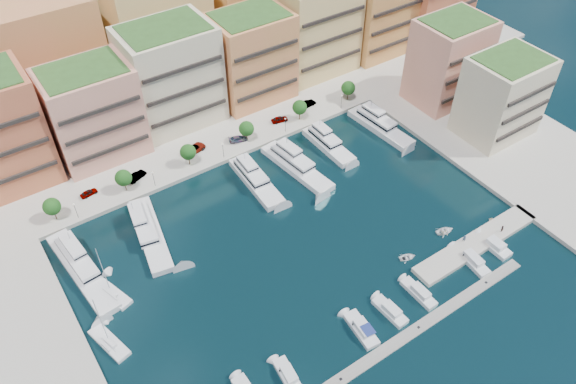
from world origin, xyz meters
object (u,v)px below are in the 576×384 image
Objects in this scene: tree_1 at (123,178)px; cruiser_5 at (390,311)px; cruiser_2 at (288,376)px; car_2 at (194,149)px; cruiser_4 at (362,329)px; cruiser_8 at (471,260)px; yacht_6 at (379,125)px; cruiser_9 at (494,246)px; sailboat_1 at (110,343)px; lamppost_4 at (342,100)px; tender_0 at (407,257)px; tree_0 at (52,207)px; tender_3 at (491,219)px; tree_3 at (246,129)px; tree_4 at (300,107)px; tender_1 at (445,233)px; sailboat_2 at (111,293)px; car_0 at (89,193)px; yacht_0 at (80,267)px; car_1 at (137,176)px; tree_5 at (348,88)px; lamppost_3 at (285,123)px; person_0 at (464,238)px; car_4 at (280,119)px; yacht_3 at (254,178)px; lamppost_0 at (75,208)px; car_3 at (238,139)px; person_1 at (502,229)px; tender_2 at (445,231)px; lamppost_2 at (223,148)px; yacht_5 at (327,143)px; cruiser_6 at (419,293)px; yacht_4 at (295,165)px; lamppost_1 at (153,176)px; tree_2 at (188,152)px.

cruiser_5 is (27.91, -58.08, -4.20)m from tree_1.
cruiser_2 is 63.36m from car_2.
cruiser_4 reaches higher than cruiser_8.
yacht_6 reaches higher than cruiser_9.
cruiser_4 is 45.23m from sailboat_1.
tender_0 is (-20.33, -47.88, -3.46)m from lamppost_4.
cruiser_5 is at bearing -52.91° from tree_0.
lamppost_4 is 3.11× the size of tender_3.
tree_3 is 16.00m from tree_4.
tree_1 is 3.26× the size of tender_1.
sailboat_2 is 1.00× the size of sailboat_1.
cruiser_5 is at bearing -158.15° from car_0.
tree_0 is at bearing 31.29° from tender_1.
yacht_0 is 5.22× the size of car_1.
tree_5 is at bearing 23.10° from sailboat_1.
tree_4 is 72.46m from cruiser_2.
lamppost_3 is 0.56× the size of cruiser_5.
person_0 is (-8.18, -51.54, -1.93)m from lamppost_4.
car_4 is at bearing 156.96° from tree_4.
car_4 is at bearing 142.22° from yacht_6.
lamppost_3 is 0.17× the size of yacht_0.
yacht_3 reaches higher than cruiser_5.
lamppost_4 is 56.68m from car_1.
lamppost_0 is 0.88× the size of car_3.
person_1 reaches higher than tender_1.
yacht_3 is (38.00, -10.86, -2.62)m from lamppost_0.
tender_0 is 12.78m from person_0.
tender_2 is 2.24× the size of person_0.
lamppost_2 is 41.12m from yacht_6.
yacht_5 is (23.88, -9.81, -2.62)m from lamppost_2.
tree_5 is 0.71× the size of cruiser_6.
tree_0 is at bearing 180.00° from tree_4.
lamppost_3 reaches higher than person_0.
cruiser_2 is at bearing -73.17° from lamppost_0.
lamppost_2 is 0.19× the size of yacht_4.
lamppost_4 is 77.60m from yacht_0.
car_4 is (60.94, 36.98, 1.43)m from sailboat_1.
car_4 is at bearing -111.87° from car_1.
cruiser_4 is 62.84m from car_1.
lamppost_1 reaches higher than car_1.
tree_1 and tree_3 have the same top height.
tree_2 is at bearing 12.93° from tender_1.
lamppost_0 is 0.87× the size of car_1.
lamppost_1 is 1.07× the size of car_0.
car_2 is at bearing 10.82° from lamppost_0.
tree_5 is at bearing 63.64° from cruiser_6.
yacht_4 is (-27.47, -14.43, -3.65)m from tree_5.
tree_3 is 44.07m from lamppost_0.
lamppost_4 is at bearing -116.23° from car_1.
cruiser_8 is (44.81, -0.02, -0.00)m from cruiser_2.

